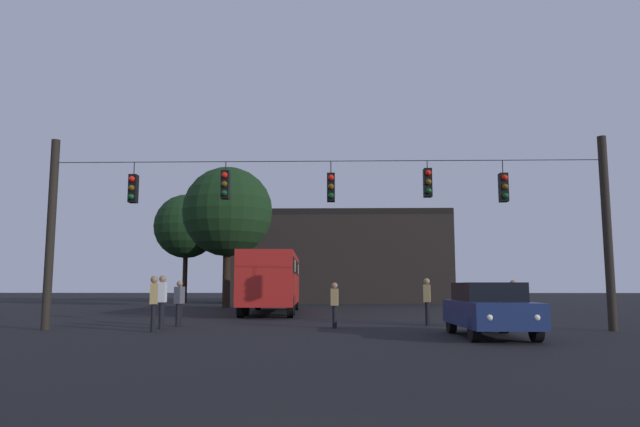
# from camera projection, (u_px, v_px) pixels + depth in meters

# --- Properties ---
(ground_plane) EXTENTS (168.00, 168.00, 0.00)m
(ground_plane) POSITION_uv_depth(u_px,v_px,m) (329.00, 315.00, 28.22)
(ground_plane) COLOR black
(ground_plane) RESTS_ON ground
(overhead_signal_span) EXTENTS (18.59, 0.44, 6.35)m
(overhead_signal_span) POSITION_uv_depth(u_px,v_px,m) (325.00, 216.00, 19.02)
(overhead_signal_span) COLOR black
(overhead_signal_span) RESTS_ON ground
(city_bus) EXTENTS (2.91, 11.08, 3.00)m
(city_bus) POSITION_uv_depth(u_px,v_px,m) (272.00, 277.00, 30.15)
(city_bus) COLOR #B21E19
(city_bus) RESTS_ON ground
(car_near_right) EXTENTS (1.82, 4.35, 1.52)m
(car_near_right) POSITION_uv_depth(u_px,v_px,m) (489.00, 308.00, 16.25)
(car_near_right) COLOR navy
(car_near_right) RESTS_ON ground
(pedestrian_crossing_left) EXTENTS (0.26, 0.37, 1.78)m
(pedestrian_crossing_left) POSITION_uv_depth(u_px,v_px,m) (162.00, 298.00, 19.35)
(pedestrian_crossing_left) COLOR black
(pedestrian_crossing_left) RESTS_ON ground
(pedestrian_crossing_center) EXTENTS (0.34, 0.42, 1.74)m
(pedestrian_crossing_center) POSITION_uv_depth(u_px,v_px,m) (154.00, 300.00, 18.04)
(pedestrian_crossing_center) COLOR black
(pedestrian_crossing_center) RESTS_ON ground
(pedestrian_crossing_right) EXTENTS (0.36, 0.42, 1.62)m
(pedestrian_crossing_right) POSITION_uv_depth(u_px,v_px,m) (514.00, 301.00, 19.38)
(pedestrian_crossing_right) COLOR black
(pedestrian_crossing_right) RESTS_ON ground
(pedestrian_near_bus) EXTENTS (0.31, 0.40, 1.70)m
(pedestrian_near_bus) POSITION_uv_depth(u_px,v_px,m) (427.00, 299.00, 20.87)
(pedestrian_near_bus) COLOR black
(pedestrian_near_bus) RESTS_ON ground
(pedestrian_trailing) EXTENTS (0.32, 0.41, 1.61)m
(pedestrian_trailing) POSITION_uv_depth(u_px,v_px,m) (179.00, 301.00, 20.49)
(pedestrian_trailing) COLOR black
(pedestrian_trailing) RESTS_ON ground
(pedestrian_far_side) EXTENTS (0.27, 0.38, 1.54)m
(pedestrian_far_side) POSITION_uv_depth(u_px,v_px,m) (335.00, 303.00, 19.63)
(pedestrian_far_side) COLOR black
(pedestrian_far_side) RESTS_ON ground
(corner_building) EXTENTS (17.96, 8.13, 7.47)m
(corner_building) POSITION_uv_depth(u_px,v_px,m) (339.00, 258.00, 48.93)
(corner_building) COLOR black
(corner_building) RESTS_ON ground
(tree_left_silhouette) EXTENTS (5.98, 5.98, 9.32)m
(tree_left_silhouette) POSITION_uv_depth(u_px,v_px,m) (228.00, 212.00, 38.55)
(tree_left_silhouette) COLOR black
(tree_left_silhouette) RESTS_ON ground
(tree_behind_building) EXTENTS (5.40, 5.40, 9.12)m
(tree_behind_building) POSITION_uv_depth(u_px,v_px,m) (186.00, 227.00, 48.96)
(tree_behind_building) COLOR black
(tree_behind_building) RESTS_ON ground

